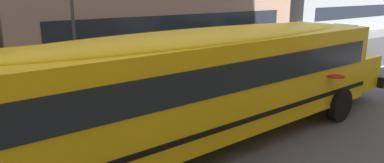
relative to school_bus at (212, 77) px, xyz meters
name	(u,v)px	position (x,y,z in m)	size (l,w,h in m)	color
ground_plane	(151,128)	(-0.78, 1.73, -1.74)	(400.00, 400.00, 0.00)	#54514F
sidewalk_far	(65,79)	(-0.78, 9.02, -1.74)	(120.00, 3.00, 0.01)	gray
lane_centreline	(151,128)	(-0.78, 1.73, -1.74)	(110.00, 0.16, 0.01)	silver
school_bus	(212,77)	(0.00, 0.00, 0.00)	(13.17, 3.12, 2.94)	yellow
parked_car_red_near_corner	(280,44)	(10.82, 6.51, -0.90)	(3.92, 1.91, 1.64)	maroon
parked_car_teal_beside_sign	(338,37)	(16.16, 6.07, -0.90)	(3.95, 1.98, 1.64)	#195B66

